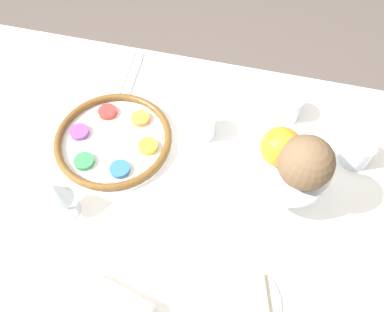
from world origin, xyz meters
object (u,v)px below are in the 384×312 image
Objects in this scene: fruit_stand at (284,166)px; cup_mid at (357,153)px; orange_fruit at (281,147)px; cup_near at (202,125)px; napkin_roll at (121,298)px; seder_plate at (114,139)px; coconut at (306,163)px; wine_glass at (57,193)px; cup_far at (288,107)px; bread_plate at (241,303)px.

fruit_stand is 0.24m from cup_mid.
orange_fruit is 1.20× the size of cup_near.
fruit_stand is 0.26m from cup_near.
fruit_stand reaches higher than cup_near.
fruit_stand is 0.46m from napkin_roll.
napkin_roll is at bearing -67.44° from seder_plate.
seder_plate is 0.46m from orange_fruit.
seder_plate is 3.58× the size of orange_fruit.
cup_mid is (0.19, 0.13, -0.07)m from fruit_stand.
coconut reaches higher than cup_mid.
napkin_roll is (-0.29, -0.35, -0.08)m from fruit_stand.
wine_glass is 0.58× the size of fruit_stand.
coconut is 0.32m from cup_far.
fruit_stand reaches higher than cup_far.
napkin_roll is 0.66m from cup_far.
fruit_stand is at bearing 0.58° from orange_fruit.
napkin_roll reaches higher than seder_plate.
wine_glass is at bearing 139.95° from napkin_roll.
cup_far is at bearing 64.35° from napkin_roll.
fruit_stand is 0.32m from bread_plate.
bread_plate is at bearing -104.86° from coconut.
coconut is 0.78× the size of napkin_roll.
napkin_roll is at bearing -129.16° from fruit_stand.
orange_fruit is at bearing -31.46° from cup_near.
coconut reaches higher than napkin_roll.
coconut is at bearing 75.14° from bread_plate.
cup_far is at bearing 86.08° from bread_plate.
coconut is at bearing 15.79° from wine_glass.
seder_plate is at bearing 112.56° from napkin_roll.
seder_plate is 1.85× the size of bread_plate.
fruit_stand is (0.45, -0.03, 0.09)m from seder_plate.
seder_plate is 0.25m from cup_near.
fruit_stand reaches higher than seder_plate.
cup_mid is (0.48, 0.49, 0.02)m from napkin_roll.
coconut reaches higher than orange_fruit.
seder_plate is 4.31× the size of cup_near.
cup_far is (0.45, 0.21, 0.02)m from seder_plate.
coconut reaches higher than cup_far.
wine_glass reaches higher than bread_plate.
fruit_stand is at bearing -145.20° from cup_mid.
orange_fruit is 0.07m from coconut.
napkin_roll is at bearing -40.05° from wine_glass.
seder_plate is 0.49m from cup_far.
wine_glass is at bearing -100.86° from seder_plate.
wine_glass is (-0.04, -0.22, 0.07)m from seder_plate.
coconut is 1.60× the size of cup_mid.
orange_fruit reaches higher than napkin_roll.
seder_plate is at bearing 171.80° from coconut.
wine_glass is at bearing -131.28° from cup_near.
orange_fruit reaches higher than cup_far.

